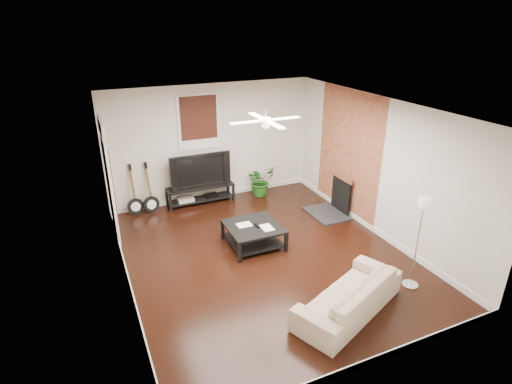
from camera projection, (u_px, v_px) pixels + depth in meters
room at (265, 187)px, 7.27m from camera, size 5.01×6.01×2.81m
brick_accent at (348, 154)px, 9.04m from camera, size 0.02×2.20×2.80m
fireplace at (334, 195)px, 9.30m from camera, size 0.80×1.10×0.92m
window_back at (199, 122)px, 9.44m from camera, size 1.00×0.06×1.30m
door_left at (110, 180)px, 8.01m from camera, size 0.08×1.00×2.50m
tv_stand at (201, 194)px, 9.91m from camera, size 1.61×0.43×0.45m
tv at (199, 169)px, 9.68m from camera, size 1.44×0.19×0.83m
coffee_table at (254, 235)px, 8.09m from camera, size 1.03×1.03×0.43m
sofa at (349, 295)px, 6.23m from camera, size 2.13×1.50×0.58m
floor_lamp at (417, 244)px, 6.62m from camera, size 0.35×0.35×1.62m
potted_plant at (261, 181)px, 10.30m from camera, size 0.82×0.75×0.78m
guitar_left at (134, 191)px, 9.17m from camera, size 0.39×0.30×1.20m
guitar_right at (150, 189)px, 9.27m from camera, size 0.42×0.33×1.20m
ceiling_fan at (266, 120)px, 6.80m from camera, size 1.24×1.24×0.32m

